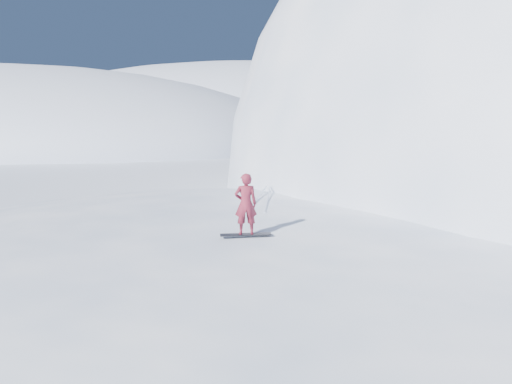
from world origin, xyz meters
TOP-DOWN VIEW (x-y plane):
  - ground at (0.00, 0.00)m, footprint 400.00×400.00m
  - near_ridge at (1.00, 3.00)m, footprint 36.00×28.00m
  - peak_shoulder at (10.00, 20.00)m, footprint 28.00×24.00m
  - far_ridge_c at (-40.00, 110.00)m, footprint 140.00×90.00m
  - wind_bumps at (-0.56, 2.12)m, footprint 16.00×14.40m
  - snowboard at (0.77, -0.30)m, footprint 1.48×0.85m
  - snowboarder at (0.77, -0.30)m, footprint 0.76×0.65m
  - board_tracks at (-0.49, 5.78)m, footprint 1.68×5.92m

SIDE VIEW (x-z plane):
  - ground at x=0.00m, z-range 0.00..0.00m
  - near_ridge at x=1.00m, z-range -2.40..2.40m
  - peak_shoulder at x=10.00m, z-range -9.00..9.00m
  - far_ridge_c at x=-40.00m, z-range -18.00..18.00m
  - wind_bumps at x=-0.56m, z-range -0.50..0.50m
  - snowboard at x=0.77m, z-range 2.40..2.42m
  - board_tracks at x=-0.49m, z-range 2.40..2.44m
  - snowboarder at x=0.77m, z-range 2.42..4.20m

